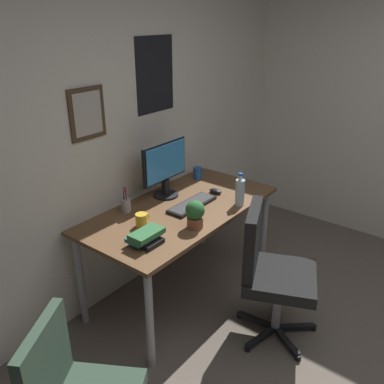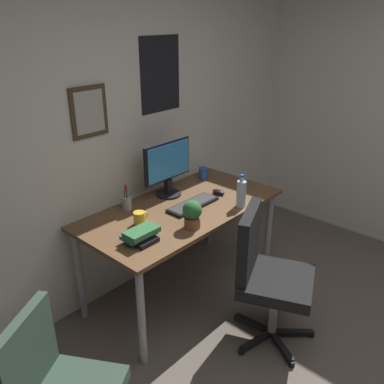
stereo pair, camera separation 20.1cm
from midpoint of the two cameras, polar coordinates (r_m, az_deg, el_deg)
wall_back at (r=3.03m, az=-13.13°, el=8.23°), size 4.40×0.10×2.60m
desk at (r=3.07m, az=-3.36°, el=-3.46°), size 1.56×0.78×0.76m
office_chair at (r=2.78m, az=8.67°, el=-10.45°), size 0.61×0.61×0.95m
monitor at (r=3.15m, az=-5.66°, el=3.47°), size 0.46×0.20×0.43m
keyboard at (r=3.05m, az=-1.88°, el=-1.76°), size 0.43×0.15×0.03m
computer_mouse at (r=3.26m, az=1.55°, el=0.09°), size 0.06×0.11×0.04m
water_bottle at (r=3.03m, az=4.84°, el=0.00°), size 0.07×0.07×0.25m
coffee_mug_near at (r=2.78m, az=-9.10°, el=-3.91°), size 0.12×0.08×0.09m
coffee_mug_far at (r=3.54m, az=-0.83°, el=2.67°), size 0.11×0.07×0.10m
potted_plant at (r=2.70m, az=-1.71°, el=-3.05°), size 0.13×0.13×0.19m
pen_cup at (r=3.00m, az=-11.13°, el=-1.75°), size 0.07×0.07×0.20m
book_stack_left at (r=2.58m, az=-8.68°, el=-6.26°), size 0.22×0.17×0.09m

